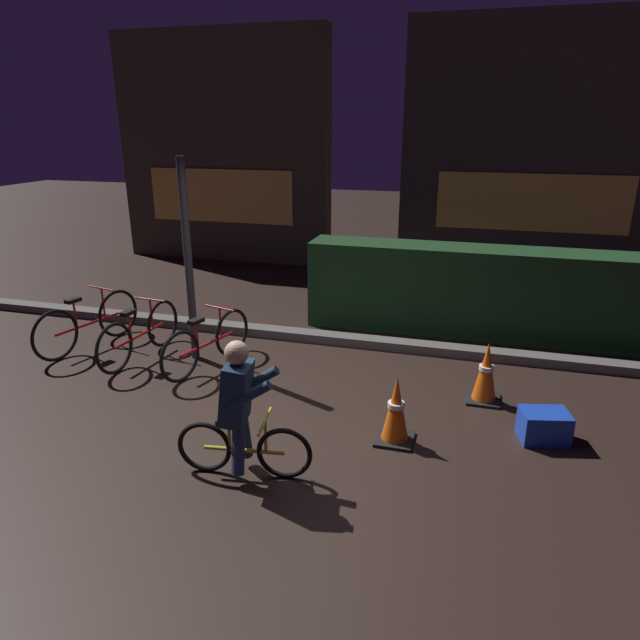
% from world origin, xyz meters
% --- Properties ---
extents(ground_plane, '(40.00, 40.00, 0.00)m').
position_xyz_m(ground_plane, '(0.00, 0.00, 0.00)').
color(ground_plane, black).
extents(sidewalk_curb, '(12.00, 0.24, 0.12)m').
position_xyz_m(sidewalk_curb, '(0.00, 2.20, 0.06)').
color(sidewalk_curb, '#56544F').
rests_on(sidewalk_curb, ground).
extents(hedge_row, '(4.80, 0.70, 1.25)m').
position_xyz_m(hedge_row, '(1.80, 3.10, 0.63)').
color(hedge_row, '#19381C').
rests_on(hedge_row, ground).
extents(storefront_left, '(4.58, 0.54, 4.65)m').
position_xyz_m(storefront_left, '(-3.59, 6.50, 2.31)').
color(storefront_left, '#42382D').
rests_on(storefront_left, ground).
extents(storefront_right, '(5.14, 0.54, 4.80)m').
position_xyz_m(storefront_right, '(2.68, 7.20, 2.39)').
color(storefront_right, '#383330').
rests_on(storefront_right, ground).
extents(street_post, '(0.10, 0.10, 2.52)m').
position_xyz_m(street_post, '(-1.65, 1.20, 1.26)').
color(street_post, '#2D2D33').
rests_on(street_post, ground).
extents(parked_bike_leftmost, '(0.52, 1.64, 0.77)m').
position_xyz_m(parked_bike_leftmost, '(-3.18, 1.13, 0.35)').
color(parked_bike_leftmost, black).
rests_on(parked_bike_leftmost, ground).
extents(parked_bike_left_mid, '(0.46, 1.59, 0.73)m').
position_xyz_m(parked_bike_left_mid, '(-2.30, 0.98, 0.33)').
color(parked_bike_left_mid, black).
rests_on(parked_bike_left_mid, ground).
extents(parked_bike_center_left, '(0.53, 1.51, 0.72)m').
position_xyz_m(parked_bike_center_left, '(-1.35, 0.96, 0.33)').
color(parked_bike_center_left, black).
rests_on(parked_bike_center_left, ground).
extents(traffic_cone_near, '(0.36, 0.36, 0.67)m').
position_xyz_m(traffic_cone_near, '(1.14, -0.10, 0.33)').
color(traffic_cone_near, black).
rests_on(traffic_cone_near, ground).
extents(traffic_cone_far, '(0.36, 0.36, 0.69)m').
position_xyz_m(traffic_cone_far, '(1.96, 0.98, 0.33)').
color(traffic_cone_far, black).
rests_on(traffic_cone_far, ground).
extents(blue_crate, '(0.50, 0.41, 0.30)m').
position_xyz_m(blue_crate, '(2.51, 0.30, 0.15)').
color(blue_crate, '#193DB7').
rests_on(blue_crate, ground).
extents(cyclist, '(1.18, 0.50, 1.25)m').
position_xyz_m(cyclist, '(-0.05, -0.98, 0.63)').
color(cyclist, black).
rests_on(cyclist, ground).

